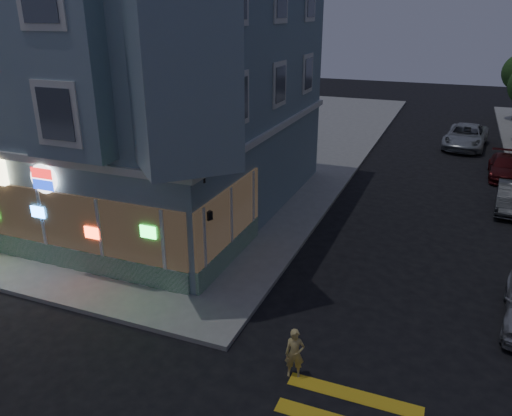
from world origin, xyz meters
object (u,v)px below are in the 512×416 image
Objects in this scene: parked_car_d at (466,136)px; traffic_signal at (202,197)px; running_child at (295,353)px; parked_car_c at (505,167)px; parked_car_b at (512,198)px.

traffic_signal is (-7.73, -22.61, 2.40)m from parked_car_d.
running_child is 20.36m from parked_car_c.
parked_car_d reaches higher than running_child.
parked_car_b is 0.84× the size of traffic_signal.
traffic_signal reaches higher than parked_car_b.
running_child is 0.36× the size of parked_car_b.
parked_car_b is 11.56m from parked_car_d.
running_child is 0.33× the size of parked_car_c.
parked_car_c is 0.92× the size of traffic_signal.
running_child reaches higher than parked_car_b.
running_child is at bearing -92.12° from parked_car_d.
parked_car_b is 5.20m from parked_car_c.
parked_car_d is (-2.10, 6.17, 0.16)m from parked_car_c.
parked_car_c is (5.74, 19.53, -0.07)m from running_child.
parked_car_c is at bearing -65.24° from parked_car_d.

